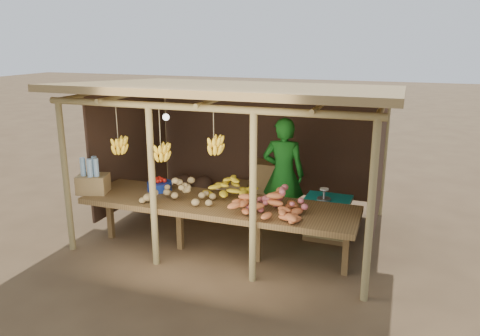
% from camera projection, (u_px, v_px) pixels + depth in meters
% --- Properties ---
extents(ground, '(60.00, 60.00, 0.00)m').
position_uv_depth(ground, '(240.00, 230.00, 7.62)').
color(ground, brown).
rests_on(ground, ground).
extents(stall_structure, '(4.70, 3.50, 2.43)m').
position_uv_depth(stall_structure, '(237.00, 112.00, 7.16)').
color(stall_structure, olive).
rests_on(stall_structure, ground).
extents(counter, '(3.90, 1.05, 0.80)m').
position_uv_depth(counter, '(217.00, 206.00, 6.56)').
color(counter, brown).
rests_on(counter, ground).
extents(potato_heap, '(1.14, 0.88, 0.37)m').
position_uv_depth(potato_heap, '(178.00, 189.00, 6.54)').
color(potato_heap, '#A18753').
rests_on(potato_heap, counter).
extents(sweet_potato_heap, '(1.14, 0.84, 0.36)m').
position_uv_depth(sweet_potato_heap, '(263.00, 199.00, 6.13)').
color(sweet_potato_heap, '#C66733').
rests_on(sweet_potato_heap, counter).
extents(onion_heap, '(1.02, 0.77, 0.36)m').
position_uv_depth(onion_heap, '(285.00, 198.00, 6.18)').
color(onion_heap, '#C15E60').
rests_on(onion_heap, counter).
extents(banana_pile, '(0.75, 0.55, 0.35)m').
position_uv_depth(banana_pile, '(230.00, 186.00, 6.70)').
color(banana_pile, yellow).
rests_on(banana_pile, counter).
extents(tomato_basin, '(0.37, 0.37, 0.19)m').
position_uv_depth(tomato_basin, '(160.00, 185.00, 7.05)').
color(tomato_basin, navy).
rests_on(tomato_basin, counter).
extents(bottle_box, '(0.51, 0.45, 0.54)m').
position_uv_depth(bottle_box, '(93.00, 179.00, 6.91)').
color(bottle_box, olive).
rests_on(bottle_box, counter).
extents(vendor, '(0.71, 0.50, 1.84)m').
position_uv_depth(vendor, '(283.00, 174.00, 7.46)').
color(vendor, '#186F1C').
rests_on(vendor, ground).
extents(tarp_crate, '(0.72, 0.62, 0.83)m').
position_uv_depth(tarp_crate, '(327.00, 217.00, 7.26)').
color(tarp_crate, brown).
rests_on(tarp_crate, ground).
extents(carton_stack, '(1.19, 0.49, 0.87)m').
position_uv_depth(carton_stack, '(258.00, 188.00, 8.52)').
color(carton_stack, olive).
rests_on(carton_stack, ground).
extents(burlap_sacks, '(0.86, 0.45, 0.61)m').
position_uv_depth(burlap_sacks, '(193.00, 188.00, 8.94)').
color(burlap_sacks, '#4A3222').
rests_on(burlap_sacks, ground).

